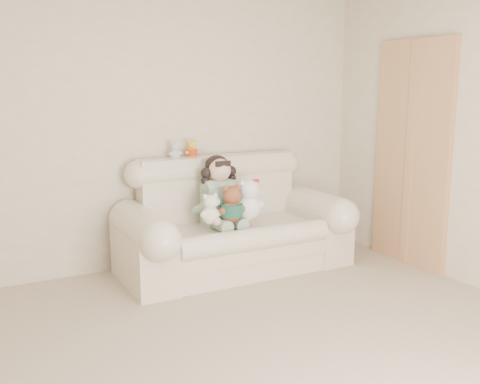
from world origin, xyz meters
name	(u,v)px	position (x,y,z in m)	size (l,w,h in m)	color
wall_back	(145,128)	(0.00, 2.50, 1.30)	(4.50, 4.50, 0.00)	beige
sofa	(235,215)	(0.67, 2.00, 0.52)	(2.10, 0.95, 1.03)	beige
door_panel	(412,155)	(2.22, 1.40, 1.05)	(0.06, 0.90, 2.10)	#BC7D50
seated_child	(219,190)	(0.55, 2.08, 0.75)	(0.39, 0.48, 0.66)	#2E6D3E
brown_teddy	(231,200)	(0.54, 1.83, 0.70)	(0.25, 0.20, 0.40)	brown
white_cat	(249,195)	(0.73, 1.85, 0.72)	(0.28, 0.22, 0.44)	white
cream_teddy	(210,206)	(0.36, 1.86, 0.66)	(0.20, 0.16, 0.32)	white
yellow_mini_bear	(192,148)	(0.41, 2.38, 1.11)	(0.13, 0.10, 0.21)	yellow
grey_mini_plush	(175,149)	(0.24, 2.37, 1.11)	(0.13, 0.10, 0.20)	silver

